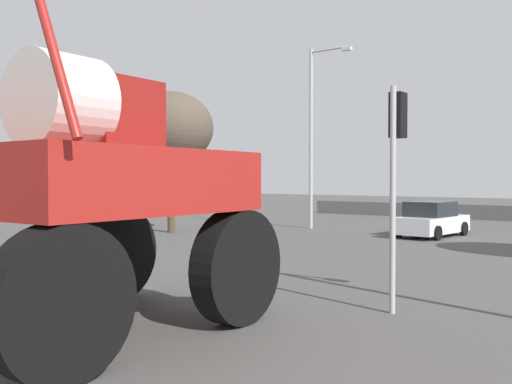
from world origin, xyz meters
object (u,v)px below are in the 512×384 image
(traffic_signal_near_left, at_px, (89,179))
(streetlight_far_left, at_px, (314,129))
(sedan_ahead, at_px, (431,220))
(traffic_signal_near_right, at_px, (396,148))
(bare_tree_left, at_px, (171,128))
(oversize_sprayer, at_px, (92,195))

(traffic_signal_near_left, height_order, streetlight_far_left, streetlight_far_left)
(sedan_ahead, distance_m, traffic_signal_near_right, 14.75)
(traffic_signal_near_right, distance_m, bare_tree_left, 16.97)
(traffic_signal_near_right, xyz_separation_m, bare_tree_left, (-14.61, 8.45, 1.76))
(streetlight_far_left, relative_size, bare_tree_left, 1.37)
(oversize_sprayer, xyz_separation_m, streetlight_far_left, (-7.11, 18.51, 2.75))
(traffic_signal_near_right, distance_m, streetlight_far_left, 17.74)
(oversize_sprayer, bearing_deg, traffic_signal_near_left, 52.30)
(sedan_ahead, distance_m, bare_tree_left, 12.32)
(oversize_sprayer, distance_m, traffic_signal_near_right, 5.49)
(sedan_ahead, bearing_deg, oversize_sprayer, -171.91)
(oversize_sprayer, relative_size, traffic_signal_near_left, 1.62)
(bare_tree_left, bearing_deg, streetlight_far_left, 54.15)
(bare_tree_left, bearing_deg, traffic_signal_near_right, -30.03)
(sedan_ahead, height_order, bare_tree_left, bare_tree_left)
(oversize_sprayer, xyz_separation_m, sedan_ahead, (-1.03, 18.18, -1.51))
(sedan_ahead, xyz_separation_m, bare_tree_left, (-10.26, -5.45, 4.10))
(oversize_sprayer, height_order, sedan_ahead, oversize_sprayer)
(streetlight_far_left, bearing_deg, oversize_sprayer, -68.98)
(streetlight_far_left, xyz_separation_m, bare_tree_left, (-4.17, -5.78, -0.16))
(traffic_signal_near_left, height_order, bare_tree_left, bare_tree_left)
(oversize_sprayer, bearing_deg, traffic_signal_near_right, -39.49)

